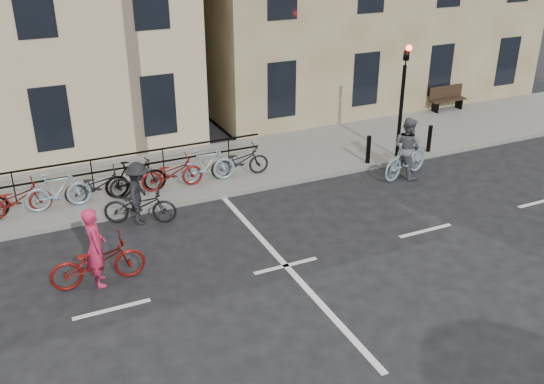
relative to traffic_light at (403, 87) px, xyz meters
name	(u,v)px	position (x,y,z in m)	size (l,w,h in m)	color
ground	(286,266)	(-6.20, -4.34, -2.45)	(120.00, 120.00, 0.00)	black
sidewalk	(69,194)	(-10.20, 1.66, -2.38)	(46.00, 4.00, 0.15)	slate
traffic_light	(403,87)	(0.00, 0.00, 0.00)	(0.18, 0.30, 3.90)	black
bollard_east	(368,150)	(-1.20, -0.09, -1.85)	(0.14, 0.14, 0.90)	black
bollard_west	(429,139)	(1.20, -0.09, -1.85)	(0.14, 0.14, 0.90)	black
bench	(447,97)	(4.80, 3.39, -1.78)	(1.60, 0.41, 0.97)	black
parked_bikes	(98,184)	(-9.50, 0.70, -1.81)	(10.40, 1.23, 1.05)	black
cyclist_pink	(97,258)	(-10.23, -3.24, -1.82)	(2.07, 0.76, 1.83)	maroon
cyclist_grey	(406,153)	(-0.58, -1.21, -1.69)	(2.03, 1.10, 1.89)	#8FACBC
cyclist_dark	(139,200)	(-8.70, -0.79, -1.79)	(2.00, 1.36, 1.69)	black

